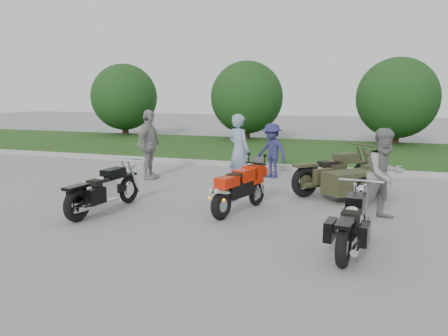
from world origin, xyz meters
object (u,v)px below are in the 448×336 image
(cruiser_left, at_px, (102,192))
(person_stripe, at_px, (239,151))
(person_grey, at_px, (384,174))
(sportbike_red, at_px, (239,187))
(cruiser_right, at_px, (352,226))
(person_denim, at_px, (272,151))
(cruiser_sidecar, at_px, (344,178))
(person_back, at_px, (149,145))

(cruiser_left, xyz_separation_m, person_stripe, (1.91, 3.28, 0.51))
(cruiser_left, distance_m, person_grey, 5.59)
(sportbike_red, distance_m, cruiser_right, 2.79)
(person_denim, bearing_deg, sportbike_red, -59.70)
(cruiser_sidecar, relative_size, person_grey, 1.28)
(cruiser_sidecar, distance_m, person_denim, 2.86)
(sportbike_red, relative_size, person_back, 0.94)
(person_stripe, relative_size, person_grey, 1.07)
(person_stripe, height_order, person_denim, person_stripe)
(cruiser_right, bearing_deg, cruiser_left, 178.23)
(person_denim, bearing_deg, person_stripe, -81.20)
(person_back, bearing_deg, person_grey, -109.65)
(cruiser_left, xyz_separation_m, person_grey, (5.41, 1.36, 0.45))
(person_stripe, relative_size, person_back, 0.97)
(cruiser_right, distance_m, person_denim, 6.06)
(cruiser_left, xyz_separation_m, cruiser_right, (4.93, -0.67, -0.02))
(person_grey, bearing_deg, cruiser_right, -142.24)
(cruiser_sidecar, height_order, person_back, person_back)
(cruiser_sidecar, relative_size, person_denim, 1.44)
(cruiser_right, height_order, person_back, person_back)
(cruiser_left, xyz_separation_m, person_back, (-0.82, 3.51, 0.54))
(cruiser_left, height_order, cruiser_sidecar, cruiser_sidecar)
(cruiser_right, bearing_deg, cruiser_sidecar, 101.58)
(sportbike_red, distance_m, person_denim, 3.94)
(cruiser_sidecar, bearing_deg, person_grey, -18.67)
(sportbike_red, relative_size, person_denim, 1.18)
(cruiser_right, relative_size, person_stripe, 1.12)
(cruiser_right, height_order, person_grey, person_grey)
(cruiser_left, xyz_separation_m, person_denim, (2.43, 4.84, 0.35))
(cruiser_left, height_order, person_grey, person_grey)
(cruiser_left, relative_size, cruiser_right, 1.05)
(person_stripe, xyz_separation_m, person_grey, (3.50, -1.92, -0.06))
(person_back, bearing_deg, person_stripe, -95.37)
(person_grey, relative_size, person_denim, 1.13)
(cruiser_sidecar, bearing_deg, cruiser_right, -40.48)
(sportbike_red, height_order, cruiser_sidecar, cruiser_sidecar)
(cruiser_right, distance_m, person_stripe, 5.00)
(person_stripe, xyz_separation_m, person_back, (-2.73, 0.23, 0.03))
(person_denim, height_order, person_back, person_back)
(cruiser_left, height_order, person_stripe, person_stripe)
(cruiser_left, distance_m, cruiser_sidecar, 5.45)
(cruiser_sidecar, bearing_deg, person_back, -141.81)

